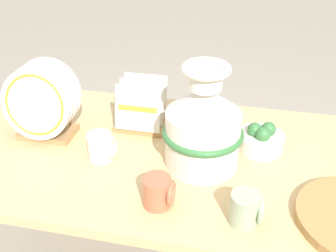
% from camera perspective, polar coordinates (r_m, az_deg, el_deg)
% --- Properties ---
extents(display_table, '(1.53, 0.79, 0.62)m').
position_cam_1_polar(display_table, '(1.41, -0.00, -5.99)').
color(display_table, tan).
rests_on(display_table, ground_plane).
extents(ceramic_vase, '(0.26, 0.26, 0.35)m').
position_cam_1_polar(ceramic_vase, '(1.25, 5.13, 0.15)').
color(ceramic_vase, white).
rests_on(ceramic_vase, display_table).
extents(dish_rack_round_plates, '(0.26, 0.17, 0.28)m').
position_cam_1_polar(dish_rack_round_plates, '(1.47, -17.82, 2.75)').
color(dish_rack_round_plates, tan).
rests_on(dish_rack_round_plates, display_table).
extents(dish_rack_square_plates, '(0.20, 0.15, 0.19)m').
position_cam_1_polar(dish_rack_square_plates, '(1.48, -3.80, 1.92)').
color(dish_rack_square_plates, tan).
rests_on(dish_rack_square_plates, display_table).
extents(mug_cream_glaze, '(0.09, 0.08, 0.09)m').
position_cam_1_polar(mug_cream_glaze, '(1.34, -9.66, -3.02)').
color(mug_cream_glaze, silver).
rests_on(mug_cream_glaze, display_table).
extents(mug_terracotta_glaze, '(0.09, 0.08, 0.09)m').
position_cam_1_polar(mug_terracotta_glaze, '(1.14, -1.37, -9.52)').
color(mug_terracotta_glaze, '#B76647').
rests_on(mug_terracotta_glaze, display_table).
extents(mug_sage_glaze, '(0.09, 0.08, 0.09)m').
position_cam_1_polar(mug_sage_glaze, '(1.11, 11.33, -11.73)').
color(mug_sage_glaze, '#9EB28E').
rests_on(mug_sage_glaze, display_table).
extents(fruit_bowl, '(0.16, 0.16, 0.10)m').
position_cam_1_polar(fruit_bowl, '(1.41, 13.29, -1.88)').
color(fruit_bowl, silver).
rests_on(fruit_bowl, display_table).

